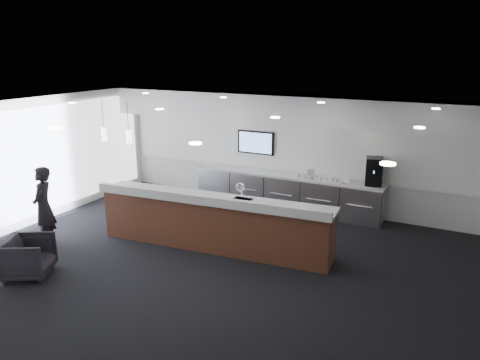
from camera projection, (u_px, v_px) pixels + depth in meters
The scene contains 26 objects.
ground at pixel (216, 264), 9.21m from camera, with size 10.00×10.00×0.00m, color black.
ceiling at pixel (214, 111), 8.40m from camera, with size 10.00×8.00×0.02m, color black.
back_wall at pixel (292, 151), 12.23m from camera, with size 10.00×0.02×3.00m, color white.
left_wall at pixel (31, 162), 11.01m from camera, with size 0.02×8.00×3.00m, color white.
soffit_bulkhead at pixel (287, 109), 11.53m from camera, with size 10.00×0.90×0.70m, color white.
alcove_panel at pixel (291, 147), 12.18m from camera, with size 9.80×0.06×1.40m, color white.
window_blinds_wall at pixel (33, 163), 10.99m from camera, with size 0.04×7.36×2.55m, color silver.
back_credenza at pixel (286, 192), 12.20m from camera, with size 5.06×0.66×0.95m.
wall_tv at pixel (256, 142), 12.55m from camera, with size 1.05×0.08×0.62m.
pendant_left at pixel (139, 135), 10.34m from camera, with size 0.12×0.12×0.30m, color #F9E4C2.
pendant_right at pixel (115, 132), 10.65m from camera, with size 0.12×0.12×0.30m, color #F9E4C2.
ceiling_can_lights at pixel (214, 113), 8.41m from camera, with size 7.00×5.00×0.02m, color white, non-canonical shape.
service_counter at pixel (214, 222), 9.81m from camera, with size 5.14×1.30×1.49m.
coffee_machine at pixel (374, 171), 11.06m from camera, with size 0.46×0.54×0.67m.
info_sign_left at pixel (311, 174), 11.67m from camera, with size 0.18×0.02×0.24m, color white.
info_sign_right at pixel (346, 179), 11.23m from camera, with size 0.19×0.02×0.25m, color white.
armchair at pixel (28, 257), 8.63m from camera, with size 0.80×0.82×0.75m, color black.
lounge_guest at pixel (44, 207), 9.86m from camera, with size 0.63×0.42×1.73m, color black.
cup_0 at pixel (337, 181), 11.36m from camera, with size 0.09×0.09×0.08m, color white.
cup_1 at pixel (332, 180), 11.42m from camera, with size 0.09×0.09×0.08m, color white.
cup_2 at pixel (326, 179), 11.48m from camera, with size 0.09×0.09×0.08m, color white.
cup_3 at pixel (321, 178), 11.54m from camera, with size 0.09×0.09×0.08m, color white.
cup_4 at pixel (315, 178), 11.60m from camera, with size 0.09×0.09×0.08m, color white.
cup_5 at pixel (310, 177), 11.66m from camera, with size 0.09×0.09×0.08m, color white.
cup_6 at pixel (305, 176), 11.73m from camera, with size 0.09×0.09×0.08m, color white.
cup_7 at pixel (299, 176), 11.79m from camera, with size 0.09×0.09×0.08m, color white.
Camera 1 is at (4.27, -7.27, 4.10)m, focal length 35.00 mm.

